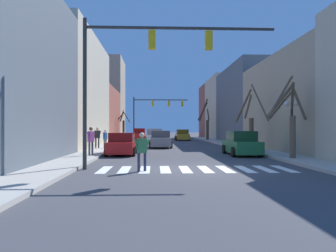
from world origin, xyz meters
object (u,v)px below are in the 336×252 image
traffic_signal_far (154,108)px  street_tree_right_far (290,118)px  car_parked_left_far (122,144)px  car_parked_right_near (241,144)px  street_lamp_right_corner (292,106)px  pedestrian_on_left_sidewalk (91,138)px  street_tree_left_far (206,123)px  car_parked_right_far (155,137)px  pedestrian_waiting_at_curb (142,148)px  street_tree_right_near (123,126)px  car_parked_right_mid (139,135)px  car_at_intersection (160,140)px  traffic_signal_near (142,58)px  pedestrian_crossing_street (97,136)px  car_parked_left_mid (182,135)px  pedestrian_near_right_corner (105,137)px  street_tree_left_near (251,123)px

traffic_signal_far → street_tree_right_far: size_ratio=1.74×
car_parked_left_far → car_parked_right_near: car_parked_right_near is taller
street_lamp_right_corner → pedestrian_on_left_sidewalk: 12.45m
pedestrian_on_left_sidewalk → street_tree_left_far: size_ratio=0.30×
car_parked_right_far → street_tree_left_far: size_ratio=0.71×
pedestrian_waiting_at_curb → street_tree_right_near: bearing=-107.0°
car_parked_left_far → car_parked_right_mid: (0.01, 25.47, 0.11)m
car_parked_right_mid → car_parked_right_near: size_ratio=1.03×
car_at_intersection → street_tree_right_far: bearing=29.4°
traffic_signal_near → pedestrian_crossing_street: traffic_signal_near is taller
street_tree_right_near → street_tree_left_far: bearing=-10.7°
car_parked_left_mid → pedestrian_waiting_at_curb: 34.77m
traffic_signal_near → car_parked_right_mid: (-1.67, 33.33, -4.18)m
street_lamp_right_corner → car_parked_right_mid: (-10.46, 28.83, -2.32)m
car_at_intersection → car_parked_left_mid: car_parked_left_mid is taller
traffic_signal_near → pedestrian_near_right_corner: (-3.56, 12.75, -3.93)m
traffic_signal_far → car_parked_right_near: 27.74m
traffic_signal_far → car_parked_right_mid: 4.61m
car_parked_left_mid → car_parked_right_mid: size_ratio=0.96×
traffic_signal_near → street_tree_right_far: 9.39m
car_parked_right_far → pedestrian_waiting_at_curb: bearing=-1.2°
car_parked_right_mid → pedestrian_crossing_street: bearing=172.4°
car_parked_right_near → pedestrian_near_right_corner: size_ratio=2.87×
car_parked_left_mid → traffic_signal_near: bearing=172.1°
car_parked_right_mid → pedestrian_waiting_at_curb: (1.70, -34.05, 0.16)m
street_tree_left_near → traffic_signal_far: bearing=108.4°
street_lamp_right_corner → car_parked_right_far: bearing=112.2°
car_at_intersection → street_tree_left_near: street_tree_left_near is taller
car_parked_right_far → car_parked_right_mid: size_ratio=0.91×
car_parked_left_far → car_parked_left_mid: size_ratio=0.94×
car_parked_left_mid → pedestrian_on_left_sidewalk: pedestrian_on_left_sidewalk is taller
street_lamp_right_corner → street_tree_right_far: bearing=-119.7°
pedestrian_waiting_at_curb → car_parked_right_mid: bearing=-110.9°
pedestrian_on_left_sidewalk → street_tree_left_far: bearing=-177.0°
pedestrian_waiting_at_curb → street_tree_right_near: street_tree_right_near is taller
traffic_signal_near → car_parked_left_mid: size_ratio=1.96×
street_lamp_right_corner → car_parked_left_mid: (-4.14, 29.24, -2.39)m
traffic_signal_near → car_at_intersection: 16.86m
car_at_intersection → car_parked_right_near: size_ratio=1.07×
traffic_signal_near → street_lamp_right_corner: traffic_signal_near is taller
pedestrian_on_left_sidewalk → pedestrian_near_right_corner: bearing=-152.5°
car_parked_left_mid → car_parked_right_near: size_ratio=0.98×
pedestrian_crossing_street → street_tree_left_near: street_tree_left_near is taller
traffic_signal_far → pedestrian_near_right_corner: bearing=-100.7°
street_lamp_right_corner → street_tree_left_near: 6.51m
car_parked_right_near → street_tree_left_far: (1.57, 25.10, 1.86)m
pedestrian_near_right_corner → pedestrian_waiting_at_curb: (3.60, -13.47, -0.09)m
car_parked_right_far → pedestrian_near_right_corner: (-4.12, -11.89, 0.26)m
pedestrian_near_right_corner → street_tree_right_near: (-0.61, 21.98, 1.09)m
car_parked_right_far → street_lamp_right_corner: bearing=22.2°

